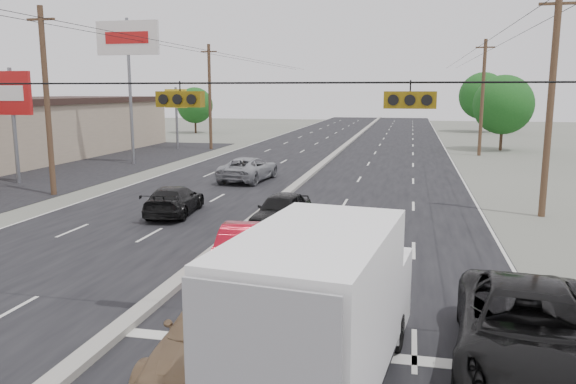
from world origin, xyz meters
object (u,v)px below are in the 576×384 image
pole_sign_far (176,104)px  tree_right_far (483,96)px  utility_pole_right_c (482,97)px  tan_sedan (226,331)px  pole_sign_mid (12,100)px  red_sedan (242,248)px  box_truck (325,309)px  black_suv (529,333)px  utility_pole_right_b (551,103)px  pole_sign_billboard (128,47)px  tree_left_far (195,105)px  utility_pole_left_b (47,101)px  oncoming_far (249,169)px  utility_pole_left_c (210,96)px  queue_car_a (281,211)px  oncoming_near (174,201)px  tree_right_mid (503,105)px  queue_car_b (330,234)px

pole_sign_far → tree_right_far: 43.87m
utility_pole_right_c → tan_sedan: size_ratio=1.84×
pole_sign_mid → red_sedan: (18.40, -13.17, -4.44)m
box_truck → black_suv: (3.88, 1.70, -0.84)m
utility_pole_right_b → utility_pole_right_c: bearing=90.0°
pole_sign_billboard → black_suv: (23.51, -28.48, -8.01)m
tree_left_far → box_truck: 67.87m
utility_pole_right_b → tree_right_far: bearing=86.4°
pole_sign_mid → red_sedan: bearing=-35.6°
tree_right_far → black_suv: size_ratio=1.32×
utility_pole_left_b → oncoming_far: (9.08, 7.05, -4.36)m
utility_pole_left_c → pole_sign_billboard: 12.73m
utility_pole_left_c → queue_car_a: bearing=-64.9°
utility_pole_left_b → tan_sedan: utility_pole_left_b is taller
tree_right_far → oncoming_far: size_ratio=1.51×
utility_pole_left_b → pole_sign_far: utility_pole_left_b is taller
utility_pole_right_c → black_suv: 40.85m
tree_left_far → tan_sedan: size_ratio=1.12×
box_truck → oncoming_near: 16.67m
utility_pole_left_c → tree_left_far: 22.19m
tan_sedan → black_suv: (6.01, 1.08, 0.07)m
tree_right_mid → oncoming_far: (-18.42, -22.95, -3.59)m
pole_sign_far → oncoming_near: bearing=-66.9°
tree_right_far → red_sedan: (-14.60, -65.17, -4.28)m
black_suv → oncoming_near: (-12.98, 12.23, -0.19)m
oncoming_far → pole_sign_billboard: bearing=-22.4°
oncoming_far → tree_right_far: bearing=-106.2°
utility_pole_left_c → tree_right_mid: (27.50, 5.00, -0.77)m
queue_car_b → red_sedan: bearing=-144.1°
utility_pole_left_b → queue_car_b: utility_pole_left_b is taller
tree_left_far → tan_sedan: bearing=-67.9°
tree_right_mid → tree_left_far: bearing=157.9°
tree_left_far → box_truck: size_ratio=0.91×
queue_car_b → oncoming_far: bearing=112.1°
pole_sign_billboard → pole_sign_far: bearing=97.1°
utility_pole_right_c → queue_car_b: 34.42m
utility_pole_right_b → tan_sedan: (-9.50, -16.56, -4.32)m
tree_right_mid → oncoming_far: bearing=-128.7°
utility_pole_left_c → oncoming_far: bearing=-63.2°
utility_pole_right_b → tree_left_far: bearing=127.5°
queue_car_b → oncoming_far: size_ratio=0.82×
pole_sign_billboard → oncoming_near: (10.53, -16.25, -8.20)m
utility_pole_left_b → black_suv: bearing=-35.7°
oncoming_far → pole_sign_far: bearing=-49.2°
utility_pole_left_b → pole_sign_billboard: bearing=98.7°
tree_right_far → tree_right_mid: bearing=-92.3°
pole_sign_billboard → red_sedan: bearing=-55.5°
tree_right_far → tan_sedan: bearing=-100.3°
utility_pole_right_b → oncoming_far: (-15.92, 7.05, -4.36)m
utility_pole_left_b → pole_sign_mid: 5.41m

